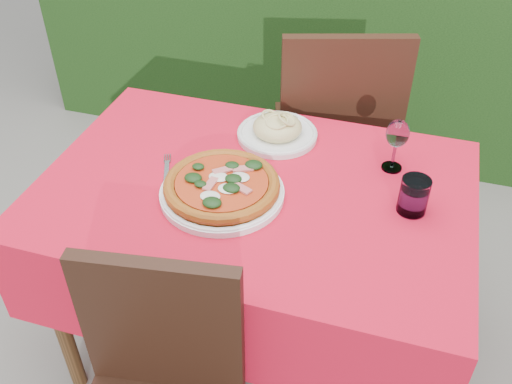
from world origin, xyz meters
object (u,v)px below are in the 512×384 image
(chair_far, at_px, (336,128))
(water_glass, at_px, (413,197))
(wine_glass, at_px, (397,136))
(pizza_plate, at_px, (222,187))
(fork, at_px, (166,175))
(pasta_plate, at_px, (277,130))

(chair_far, bearing_deg, water_glass, 99.36)
(chair_far, xyz_separation_m, wine_glass, (0.24, -0.45, 0.29))
(water_glass, height_order, wine_glass, wine_glass)
(chair_far, distance_m, pizza_plate, 0.78)
(chair_far, distance_m, fork, 0.81)
(wine_glass, height_order, fork, wine_glass)
(wine_glass, bearing_deg, water_glass, -67.96)
(water_glass, xyz_separation_m, fork, (-0.72, -0.05, -0.04))
(water_glass, relative_size, fork, 0.56)
(fork, bearing_deg, chair_far, 37.88)
(chair_far, distance_m, wine_glass, 0.59)
(pasta_plate, xyz_separation_m, water_glass, (0.45, -0.25, 0.02))
(chair_far, distance_m, pasta_plate, 0.45)
(pasta_plate, xyz_separation_m, fork, (-0.26, -0.30, -0.02))
(pizza_plate, bearing_deg, fork, 167.78)
(pizza_plate, relative_size, pasta_plate, 1.52)
(water_glass, distance_m, wine_glass, 0.21)
(pizza_plate, bearing_deg, wine_glass, 31.77)
(water_glass, xyz_separation_m, wine_glass, (-0.07, 0.18, 0.07))
(chair_far, height_order, pizza_plate, chair_far)
(pasta_plate, height_order, fork, pasta_plate)
(pizza_plate, distance_m, wine_glass, 0.53)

